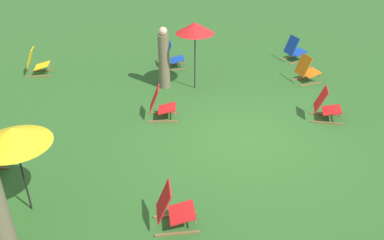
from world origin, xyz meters
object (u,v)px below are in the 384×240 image
deckchair_2 (326,106)px  umbrella_2 (13,136)px  deckchair_4 (295,50)px  deckchair_9 (307,70)px  deckchair_3 (36,63)px  deckchair_7 (172,57)px  person_1 (0,226)px  deckchair_6 (173,209)px  person_0 (164,59)px  umbrella_1 (195,28)px  deckchair_0 (161,105)px

deckchair_2 → umbrella_2: size_ratio=0.51×
deckchair_4 → deckchair_9: (-1.71, 0.20, 0.00)m
deckchair_2 → deckchair_4: size_ratio=1.00×
deckchair_3 → deckchair_7: (0.07, -4.17, 0.00)m
deckchair_7 → person_1: (-7.67, 2.93, 0.50)m
deckchair_6 → person_0: 5.63m
deckchair_3 → umbrella_2: umbrella_2 is taller
deckchair_7 → person_0: 1.54m
deckchair_4 → person_1: (-7.84, 7.00, 0.50)m
deckchair_7 → deckchair_4: bearing=-90.0°
deckchair_4 → umbrella_1: 4.18m
umbrella_1 → person_1: umbrella_1 is taller
deckchair_0 → deckchair_7: size_ratio=1.00×
deckchair_4 → umbrella_2: bearing=115.0°
deckchair_0 → deckchair_9: 4.69m
deckchair_7 → umbrella_1: bearing=-163.7°
person_0 → person_1: person_1 is taller
deckchair_4 → person_0: bearing=92.3°
person_0 → deckchair_4: bearing=-112.5°
deckchair_6 → deckchair_7: (7.04, -0.46, 0.00)m
deckchair_3 → umbrella_2: 6.49m
umbrella_2 → person_1: (-1.33, -0.03, -0.67)m
deckchair_4 → deckchair_6: size_ratio=1.04×
umbrella_2 → person_0: 5.62m
deckchair_9 → deckchair_3: bearing=65.2°
umbrella_1 → person_1: (-6.07, 3.48, -0.90)m
deckchair_4 → umbrella_2: umbrella_2 is taller
deckchair_0 → deckchair_6: (-3.78, -0.04, 0.00)m
deckchair_4 → deckchair_7: bearing=74.6°
umbrella_1 → deckchair_2: bearing=-125.8°
deckchair_9 → umbrella_2: 8.43m
umbrella_2 → deckchair_2: bearing=-68.4°
deckchair_9 → umbrella_2: (-4.80, 6.83, 1.17)m
deckchair_6 → person_0: person_0 is taller
umbrella_2 → person_0: bearing=-28.4°
deckchair_2 → deckchair_4: 3.96m
deckchair_0 → person_1: 5.06m
deckchair_6 → umbrella_2: 2.85m
deckchair_7 → deckchair_9: 4.16m
deckchair_2 → umbrella_1: size_ratio=0.45×
deckchair_6 → person_0: size_ratio=0.47×
deckchair_2 → deckchair_7: (3.76, 3.54, 0.00)m
deckchair_7 → deckchair_9: (-1.54, -3.86, 0.00)m
umbrella_2 → person_1: person_1 is taller
deckchair_3 → person_0: 4.12m
deckchair_3 → deckchair_6: (-6.97, -3.72, 0.00)m
umbrella_2 → person_0: size_ratio=0.95×
deckchair_6 → deckchair_7: bearing=-4.7°
deckchair_9 → umbrella_2: umbrella_2 is taller
deckchair_0 → person_1: size_ratio=0.45×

